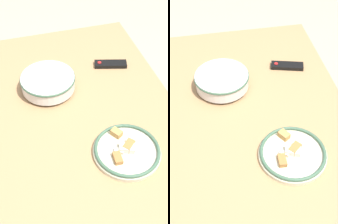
{
  "view_description": "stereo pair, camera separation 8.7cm",
  "coord_description": "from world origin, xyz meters",
  "views": [
    {
      "loc": [
        0.98,
        -0.26,
        1.81
      ],
      "look_at": [
        0.06,
        0.01,
        0.81
      ],
      "focal_mm": 50.0,
      "sensor_mm": 36.0,
      "label": 1
    },
    {
      "loc": [
        1.0,
        -0.17,
        1.81
      ],
      "look_at": [
        0.06,
        0.01,
        0.81
      ],
      "focal_mm": 50.0,
      "sensor_mm": 36.0,
      "label": 2
    }
  ],
  "objects": [
    {
      "name": "noodle_bowl",
      "position": [
        -0.17,
        -0.11,
        0.81
      ],
      "size": [
        0.27,
        0.27,
        0.08
      ],
      "color": "silver",
      "rests_on": "dining_table"
    },
    {
      "name": "dining_table",
      "position": [
        0.0,
        0.0,
        0.68
      ],
      "size": [
        1.35,
        0.91,
        0.76
      ],
      "color": "tan",
      "rests_on": "ground_plane"
    },
    {
      "name": "food_plate",
      "position": [
        0.3,
        0.12,
        0.78
      ],
      "size": [
        0.28,
        0.28,
        0.05
      ],
      "color": "beige",
      "rests_on": "dining_table"
    },
    {
      "name": "tv_remote",
      "position": [
        -0.27,
        0.25,
        0.77
      ],
      "size": [
        0.1,
        0.18,
        0.02
      ],
      "rotation": [
        0.0,
        0.0,
        2.88
      ],
      "color": "black",
      "rests_on": "dining_table"
    },
    {
      "name": "ground_plane",
      "position": [
        0.0,
        0.0,
        0.0
      ],
      "size": [
        8.0,
        8.0,
        0.0
      ],
      "primitive_type": "plane",
      "color": "#B7A88E"
    }
  ]
}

